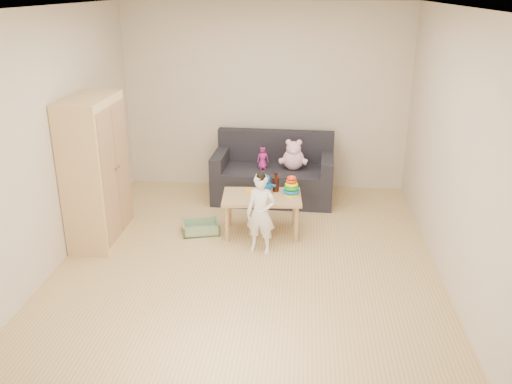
# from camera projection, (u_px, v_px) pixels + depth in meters

# --- Properties ---
(room) EXTENTS (4.50, 4.50, 4.50)m
(room) POSITION_uv_depth(u_px,v_px,m) (249.00, 141.00, 5.50)
(room) COLOR tan
(room) RESTS_ON ground
(wardrobe) EXTENTS (0.46, 0.93, 1.67)m
(wardrobe) POSITION_uv_depth(u_px,v_px,m) (96.00, 171.00, 6.06)
(wardrobe) COLOR #E5C17D
(wardrobe) RESTS_ON ground
(sofa) EXTENTS (1.65, 0.87, 0.45)m
(sofa) POSITION_uv_depth(u_px,v_px,m) (273.00, 184.00, 7.44)
(sofa) COLOR black
(sofa) RESTS_ON ground
(play_table) EXTENTS (0.95, 0.64, 0.48)m
(play_table) POSITION_uv_depth(u_px,v_px,m) (262.00, 215.00, 6.41)
(play_table) COLOR tan
(play_table) RESTS_ON ground
(storage_bin) EXTENTS (0.50, 0.43, 0.13)m
(storage_bin) POSITION_uv_depth(u_px,v_px,m) (201.00, 227.00, 6.50)
(storage_bin) COLOR gray
(storage_bin) RESTS_ON ground
(toddler) EXTENTS (0.36, 0.27, 0.88)m
(toddler) POSITION_uv_depth(u_px,v_px,m) (261.00, 214.00, 5.92)
(toddler) COLOR white
(toddler) RESTS_ON ground
(pink_bear) EXTENTS (0.35, 0.32, 0.35)m
(pink_bear) POSITION_uv_depth(u_px,v_px,m) (293.00, 157.00, 7.26)
(pink_bear) COLOR #FFBBD6
(pink_bear) RESTS_ON sofa
(doll) EXTENTS (0.17, 0.14, 0.30)m
(doll) POSITION_uv_depth(u_px,v_px,m) (263.00, 158.00, 7.28)
(doll) COLOR #B92285
(doll) RESTS_ON sofa
(ring_stacker) EXTENTS (0.20, 0.20, 0.23)m
(ring_stacker) POSITION_uv_depth(u_px,v_px,m) (291.00, 187.00, 6.33)
(ring_stacker) COLOR #FFF70D
(ring_stacker) RESTS_ON play_table
(brown_bottle) EXTENTS (0.08, 0.08, 0.23)m
(brown_bottle) POSITION_uv_depth(u_px,v_px,m) (276.00, 183.00, 6.43)
(brown_bottle) COLOR black
(brown_bottle) RESTS_ON play_table
(blue_plush) EXTENTS (0.23, 0.20, 0.23)m
(blue_plush) POSITION_uv_depth(u_px,v_px,m) (266.00, 183.00, 6.39)
(blue_plush) COLOR blue
(blue_plush) RESTS_ON play_table
(wooden_figure) EXTENTS (0.05, 0.05, 0.11)m
(wooden_figure) POSITION_uv_depth(u_px,v_px,m) (253.00, 193.00, 6.26)
(wooden_figure) COLOR brown
(wooden_figure) RESTS_ON play_table
(yellow_book) EXTENTS (0.21, 0.21, 0.01)m
(yellow_book) POSITION_uv_depth(u_px,v_px,m) (254.00, 191.00, 6.44)
(yellow_book) COLOR gold
(yellow_book) RESTS_ON play_table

